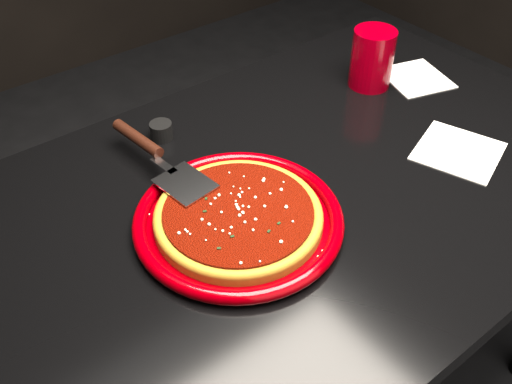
% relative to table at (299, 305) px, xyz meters
% --- Properties ---
extents(table, '(1.20, 0.80, 0.75)m').
position_rel_table_xyz_m(table, '(0.00, 0.00, 0.00)').
color(table, black).
rests_on(table, floor).
extents(plate, '(0.44, 0.44, 0.03)m').
position_rel_table_xyz_m(plate, '(-0.18, -0.02, 0.39)').
color(plate, '#6E0004').
rests_on(plate, table).
extents(pizza_crust, '(0.35, 0.35, 0.01)m').
position_rel_table_xyz_m(pizza_crust, '(-0.18, -0.02, 0.39)').
color(pizza_crust, brown).
rests_on(pizza_crust, plate).
extents(pizza_crust_rim, '(0.35, 0.35, 0.02)m').
position_rel_table_xyz_m(pizza_crust_rim, '(-0.18, -0.02, 0.40)').
color(pizza_crust_rim, brown).
rests_on(pizza_crust_rim, plate).
extents(pizza_sauce, '(0.31, 0.31, 0.01)m').
position_rel_table_xyz_m(pizza_sauce, '(-0.18, -0.02, 0.40)').
color(pizza_sauce, '#630D03').
rests_on(pizza_sauce, plate).
extents(parmesan_dusting, '(0.24, 0.24, 0.01)m').
position_rel_table_xyz_m(parmesan_dusting, '(-0.18, -0.02, 0.41)').
color(parmesan_dusting, '#F7EFC5').
rests_on(parmesan_dusting, plate).
extents(basil_flecks, '(0.22, 0.22, 0.00)m').
position_rel_table_xyz_m(basil_flecks, '(-0.18, -0.02, 0.41)').
color(basil_flecks, black).
rests_on(basil_flecks, plate).
extents(pizza_server, '(0.13, 0.33, 0.02)m').
position_rel_table_xyz_m(pizza_server, '(-0.21, 0.17, 0.42)').
color(pizza_server, silver).
rests_on(pizza_server, plate).
extents(cup, '(0.11, 0.11, 0.13)m').
position_rel_table_xyz_m(cup, '(0.32, 0.16, 0.44)').
color(cup, '#90000C').
rests_on(cup, table).
extents(napkin_a, '(0.19, 0.19, 0.00)m').
position_rel_table_xyz_m(napkin_a, '(0.28, -0.12, 0.38)').
color(napkin_a, silver).
rests_on(napkin_a, table).
extents(napkin_b, '(0.17, 0.17, 0.00)m').
position_rel_table_xyz_m(napkin_b, '(0.43, 0.11, 0.38)').
color(napkin_b, silver).
rests_on(napkin_b, table).
extents(ramekin, '(0.06, 0.06, 0.03)m').
position_rel_table_xyz_m(ramekin, '(-0.15, 0.27, 0.39)').
color(ramekin, black).
rests_on(ramekin, table).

